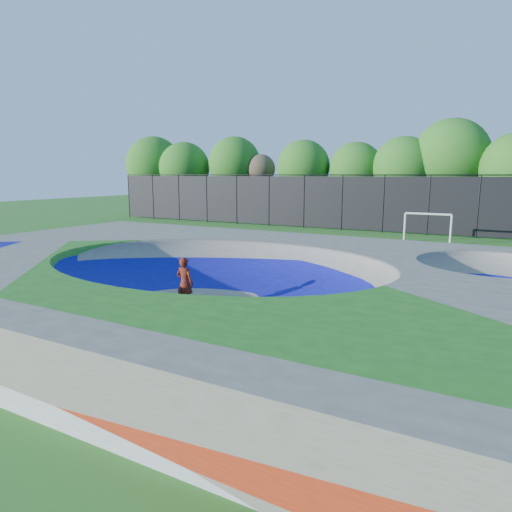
{
  "coord_description": "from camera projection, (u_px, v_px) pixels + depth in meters",
  "views": [
    {
      "loc": [
        7.71,
        -11.29,
        4.02
      ],
      "look_at": [
        -0.21,
        3.0,
        1.1
      ],
      "focal_mm": 32.0,
      "sensor_mm": 36.0,
      "label": 1
    }
  ],
  "objects": [
    {
      "name": "ground",
      "position": [
        215.0,
        306.0,
        14.11
      ],
      "size": [
        120.0,
        120.0,
        0.0
      ],
      "primitive_type": "plane",
      "color": "#25621B",
      "rests_on": "ground"
    },
    {
      "name": "skate_deck",
      "position": [
        215.0,
        283.0,
        13.97
      ],
      "size": [
        22.0,
        14.0,
        1.5
      ],
      "primitive_type": "cube",
      "color": "gray",
      "rests_on": "ground"
    },
    {
      "name": "skater",
      "position": [
        185.0,
        283.0,
        13.82
      ],
      "size": [
        0.58,
        0.39,
        1.57
      ],
      "primitive_type": "imported",
      "rotation": [
        0.0,
        0.0,
        3.16
      ],
      "color": "#B02C0E",
      "rests_on": "ground"
    },
    {
      "name": "skateboard",
      "position": [
        185.0,
        307.0,
        13.95
      ],
      "size": [
        0.8,
        0.33,
        0.05
      ],
      "primitive_type": "cube",
      "rotation": [
        0.0,
        0.0,
        -0.15
      ],
      "color": "black",
      "rests_on": "ground"
    },
    {
      "name": "soccer_goal",
      "position": [
        428.0,
        222.0,
        26.96
      ],
      "size": [
        2.72,
        0.12,
        1.79
      ],
      "color": "silver",
      "rests_on": "ground"
    },
    {
      "name": "fence",
      "position": [
        383.0,
        203.0,
        31.82
      ],
      "size": [
        48.09,
        0.09,
        4.04
      ],
      "color": "black",
      "rests_on": "ground"
    },
    {
      "name": "treeline",
      "position": [
        423.0,
        162.0,
        34.8
      ],
      "size": [
        54.4,
        7.53,
        8.29
      ],
      "color": "#4E3D27",
      "rests_on": "ground"
    }
  ]
}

